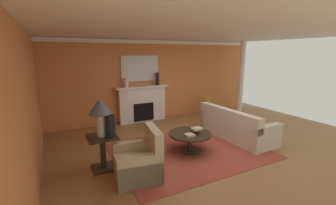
{
  "coord_description": "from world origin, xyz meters",
  "views": [
    {
      "loc": [
        -3.25,
        -4.21,
        2.29
      ],
      "look_at": [
        -0.53,
        1.06,
        1.0
      ],
      "focal_mm": 24.37,
      "sensor_mm": 36.0,
      "label": 1
    }
  ],
  "objects_px": {
    "vase_tall_corner": "(206,106)",
    "vase_mantel_left": "(126,83)",
    "coffee_table": "(190,138)",
    "side_table": "(103,150)",
    "armchair_near_window": "(139,162)",
    "vase_on_side_table": "(110,126)",
    "fireplace": "(142,105)",
    "mantel_mirror": "(140,68)",
    "table_lamp": "(100,110)",
    "vase_mantel_right": "(157,79)",
    "sofa": "(235,128)"
  },
  "relations": [
    {
      "from": "armchair_near_window",
      "to": "table_lamp",
      "type": "bearing_deg",
      "value": 129.1
    },
    {
      "from": "mantel_mirror",
      "to": "side_table",
      "type": "distance_m",
      "value": 3.69
    },
    {
      "from": "mantel_mirror",
      "to": "armchair_near_window",
      "type": "bearing_deg",
      "value": -111.19
    },
    {
      "from": "fireplace",
      "to": "coffee_table",
      "type": "relative_size",
      "value": 1.8
    },
    {
      "from": "fireplace",
      "to": "mantel_mirror",
      "type": "bearing_deg",
      "value": 90.0
    },
    {
      "from": "vase_tall_corner",
      "to": "coffee_table",
      "type": "bearing_deg",
      "value": -132.84
    },
    {
      "from": "mantel_mirror",
      "to": "vase_tall_corner",
      "type": "height_order",
      "value": "mantel_mirror"
    },
    {
      "from": "vase_mantel_left",
      "to": "armchair_near_window",
      "type": "bearing_deg",
      "value": -103.64
    },
    {
      "from": "table_lamp",
      "to": "vase_tall_corner",
      "type": "distance_m",
      "value": 5.05
    },
    {
      "from": "fireplace",
      "to": "vase_on_side_table",
      "type": "height_order",
      "value": "fireplace"
    },
    {
      "from": "fireplace",
      "to": "vase_on_side_table",
      "type": "distance_m",
      "value": 3.36
    },
    {
      "from": "vase_on_side_table",
      "to": "fireplace",
      "type": "bearing_deg",
      "value": 58.63
    },
    {
      "from": "sofa",
      "to": "vase_mantel_left",
      "type": "relative_size",
      "value": 7.42
    },
    {
      "from": "vase_mantel_left",
      "to": "fireplace",
      "type": "bearing_deg",
      "value": 5.15
    },
    {
      "from": "sofa",
      "to": "vase_mantel_right",
      "type": "relative_size",
      "value": 5.02
    },
    {
      "from": "coffee_table",
      "to": "side_table",
      "type": "distance_m",
      "value": 2.01
    },
    {
      "from": "fireplace",
      "to": "vase_on_side_table",
      "type": "relative_size",
      "value": 4.25
    },
    {
      "from": "armchair_near_window",
      "to": "coffee_table",
      "type": "bearing_deg",
      "value": 21.25
    },
    {
      "from": "fireplace",
      "to": "vase_mantel_right",
      "type": "distance_m",
      "value": 1.02
    },
    {
      "from": "coffee_table",
      "to": "vase_mantel_left",
      "type": "xyz_separation_m",
      "value": [
        -0.66,
        2.76,
        1.03
      ]
    },
    {
      "from": "coffee_table",
      "to": "vase_tall_corner",
      "type": "bearing_deg",
      "value": 47.16
    },
    {
      "from": "vase_on_side_table",
      "to": "vase_mantel_right",
      "type": "bearing_deg",
      "value": 50.77
    },
    {
      "from": "sofa",
      "to": "vase_on_side_table",
      "type": "xyz_separation_m",
      "value": [
        -3.42,
        -0.19,
        0.61
      ]
    },
    {
      "from": "side_table",
      "to": "armchair_near_window",
      "type": "bearing_deg",
      "value": -50.9
    },
    {
      "from": "table_lamp",
      "to": "fireplace",
      "type": "bearing_deg",
      "value": 55.35
    },
    {
      "from": "mantel_mirror",
      "to": "side_table",
      "type": "height_order",
      "value": "mantel_mirror"
    },
    {
      "from": "sofa",
      "to": "vase_tall_corner",
      "type": "xyz_separation_m",
      "value": [
        0.76,
        2.36,
        0.03
      ]
    },
    {
      "from": "vase_tall_corner",
      "to": "vase_mantel_right",
      "type": "xyz_separation_m",
      "value": [
        -1.9,
        0.25,
        1.11
      ]
    },
    {
      "from": "vase_tall_corner",
      "to": "vase_mantel_left",
      "type": "relative_size",
      "value": 2.26
    },
    {
      "from": "mantel_mirror",
      "to": "vase_mantel_left",
      "type": "height_order",
      "value": "mantel_mirror"
    },
    {
      "from": "vase_mantel_left",
      "to": "side_table",
      "type": "bearing_deg",
      "value": -116.52
    },
    {
      "from": "vase_tall_corner",
      "to": "vase_mantel_left",
      "type": "xyz_separation_m",
      "value": [
        -3.0,
        0.25,
        1.04
      ]
    },
    {
      "from": "fireplace",
      "to": "sofa",
      "type": "relative_size",
      "value": 0.84
    },
    {
      "from": "vase_tall_corner",
      "to": "vase_mantel_right",
      "type": "distance_m",
      "value": 2.21
    },
    {
      "from": "mantel_mirror",
      "to": "table_lamp",
      "type": "xyz_separation_m",
      "value": [
        -1.89,
        -2.85,
        -0.56
      ]
    },
    {
      "from": "sofa",
      "to": "vase_mantel_left",
      "type": "bearing_deg",
      "value": 130.54
    },
    {
      "from": "armchair_near_window",
      "to": "coffee_table",
      "type": "xyz_separation_m",
      "value": [
        1.47,
        0.57,
        0.03
      ]
    },
    {
      "from": "armchair_near_window",
      "to": "vase_mantel_left",
      "type": "distance_m",
      "value": 3.59
    },
    {
      "from": "vase_tall_corner",
      "to": "mantel_mirror",
      "type": "bearing_deg",
      "value": 170.25
    },
    {
      "from": "mantel_mirror",
      "to": "vase_tall_corner",
      "type": "xyz_separation_m",
      "value": [
        2.45,
        -0.42,
        -1.46
      ]
    },
    {
      "from": "fireplace",
      "to": "table_lamp",
      "type": "relative_size",
      "value": 2.4
    },
    {
      "from": "fireplace",
      "to": "mantel_mirror",
      "type": "distance_m",
      "value": 1.22
    },
    {
      "from": "sofa",
      "to": "armchair_near_window",
      "type": "height_order",
      "value": "armchair_near_window"
    },
    {
      "from": "armchair_near_window",
      "to": "vase_tall_corner",
      "type": "height_order",
      "value": "armchair_near_window"
    },
    {
      "from": "fireplace",
      "to": "armchair_near_window",
      "type": "relative_size",
      "value": 1.89
    },
    {
      "from": "table_lamp",
      "to": "vase_mantel_left",
      "type": "relative_size",
      "value": 2.61
    },
    {
      "from": "armchair_near_window",
      "to": "vase_on_side_table",
      "type": "xyz_separation_m",
      "value": [
        -0.38,
        0.53,
        0.61
      ]
    },
    {
      "from": "vase_mantel_right",
      "to": "vase_mantel_left",
      "type": "xyz_separation_m",
      "value": [
        -1.1,
        0.0,
        -0.07
      ]
    },
    {
      "from": "fireplace",
      "to": "armchair_near_window",
      "type": "xyz_separation_m",
      "value": [
        -1.36,
        -3.39,
        -0.27
      ]
    },
    {
      "from": "vase_mantel_left",
      "to": "vase_on_side_table",
      "type": "bearing_deg",
      "value": -112.99
    }
  ]
}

